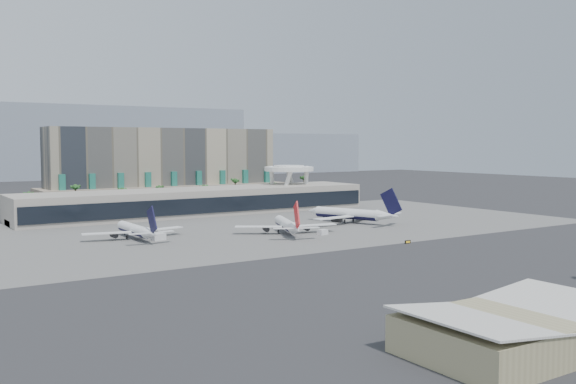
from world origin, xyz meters
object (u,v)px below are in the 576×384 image
service_vehicle_a (158,237)px  service_vehicle_b (323,232)px  airliner_left (135,230)px  airliner_right (351,214)px  airliner_centre (287,225)px  taxiway_sign (408,242)px

service_vehicle_a → service_vehicle_b: 58.85m
airliner_left → service_vehicle_b: (60.68, -27.72, -2.31)m
airliner_right → service_vehicle_a: bearing=161.3°
airliner_centre → airliner_right: 42.11m
service_vehicle_a → airliner_left: bearing=107.5°
service_vehicle_a → taxiway_sign: service_vehicle_a is taller
service_vehicle_a → service_vehicle_b: bearing=-36.3°
airliner_centre → taxiway_sign: size_ratio=15.85×
service_vehicle_a → airliner_right: bearing=-15.2°
airliner_right → taxiway_sign: bearing=-129.7°
airliner_centre → airliner_right: airliner_right is taller
taxiway_sign → service_vehicle_b: bearing=111.9°
service_vehicle_b → taxiway_sign: bearing=-83.3°
airliner_right → service_vehicle_b: size_ratio=11.45×
service_vehicle_a → service_vehicle_b: size_ratio=1.32×
airliner_centre → service_vehicle_a: airliner_centre is taller
service_vehicle_a → taxiway_sign: bearing=-54.3°
service_vehicle_a → taxiway_sign: size_ratio=2.08×
airliner_left → service_vehicle_b: 66.75m
service_vehicle_b → airliner_right: bearing=22.2°
airliner_left → taxiway_sign: (72.32, -59.68, -2.75)m
service_vehicle_b → taxiway_sign: service_vehicle_b is taller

